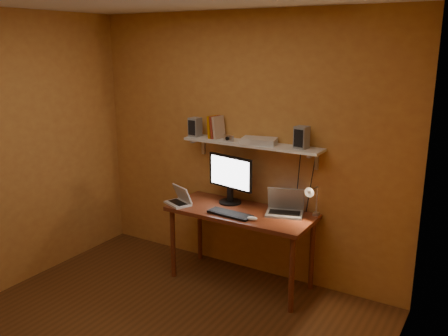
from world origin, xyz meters
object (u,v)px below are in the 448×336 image
Objects in this scene: desk_lamp at (313,197)px; speaker_left at (195,127)px; keyboard at (230,214)px; desk at (241,219)px; monitor at (230,177)px; laptop at (285,207)px; mouse at (252,218)px; speaker_right at (302,137)px; shelf_camera at (228,138)px; router at (259,141)px; wall_shelf at (251,144)px; netbook at (180,199)px.

speaker_left is at bearing 177.64° from desk_lamp.
desk_lamp reaches higher than keyboard.
keyboard reaches higher than desk.
monitor is 0.63m from laptop.
mouse is at bearing 0.89° from keyboard.
shelf_camera is at bearing -167.82° from speaker_right.
desk_lamp reaches higher than mouse.
desk_lamp is at bearing -6.14° from router.
speaker_left reaches higher than keyboard.
shelf_camera is at bearing 126.65° from keyboard.
speaker_right is 0.73m from shelf_camera.
router is at bearing -171.23° from speaker_right.
desk_lamp is at bearing 10.81° from desk.
speaker_right reaches higher than speaker_left.
wall_shelf is 14.14× the size of mouse.
monitor is at bearing 128.18° from mouse.
wall_shelf is 0.09m from router.
netbook is (-0.41, -0.29, -0.22)m from monitor.
monitor is 2.62× the size of speaker_right.
shelf_camera is at bearing -170.32° from router.
speaker_left is at bearing -178.72° from wall_shelf.
wall_shelf is 4.31× the size of router.
netbook is 1.35m from speaker_right.
desk is at bearing -90.00° from wall_shelf.
shelf_camera is (0.39, 0.28, 0.60)m from netbook.
keyboard is 0.74m from shelf_camera.
shelf_camera reaches higher than keyboard.
laptop reaches higher than netbook.
speaker_left is (-1.30, 0.05, 0.51)m from desk_lamp.
mouse is 1.16m from speaker_left.
laptop is at bearing -8.59° from router.
mouse is 0.57m from desk_lamp.
desk is at bearing -113.53° from router.
monitor is at bearing 179.02° from desk_lamp.
speaker_right is at bearing 40.15° from netbook.
desk_lamp is 0.55m from speaker_right.
laptop is (0.39, -0.05, -0.54)m from wall_shelf.
wall_shelf reaches higher than netbook.
shelf_camera reaches higher than desk.
monitor is 1.62× the size of router.
mouse is at bearing -120.60° from speaker_right.
wall_shelf is 3.73× the size of desk_lamp.
router reaches higher than monitor.
shelf_camera is at bearing 58.93° from netbook.
netbook is at bearing -178.02° from keyboard.
router is at bearing 9.68° from shelf_camera.
wall_shelf is 0.67m from laptop.
desk_lamp is (1.27, 0.27, 0.16)m from netbook.
speaker_left is at bearing -173.86° from monitor.
netbook is at bearing -154.14° from router.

